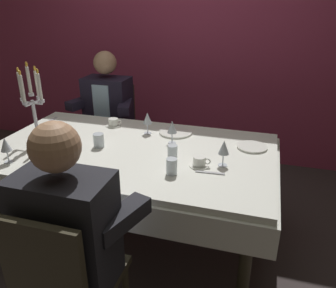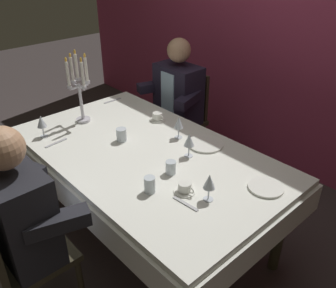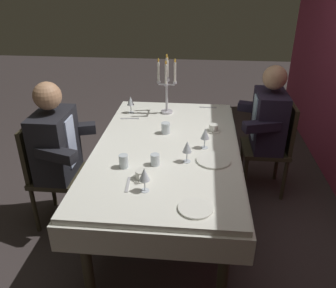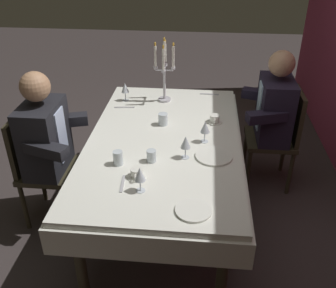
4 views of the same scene
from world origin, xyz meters
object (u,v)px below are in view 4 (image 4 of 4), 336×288
at_px(candelabra, 164,72).
at_px(coffee_cup_0, 215,119).
at_px(water_tumbler_0, 163,119).
at_px(water_tumbler_1, 118,158).
at_px(wine_glass_1, 186,143).
at_px(coffee_cup_1, 137,174).
at_px(dinner_plate_1, 193,210).
at_px(dining_table, 164,152).
at_px(wine_glass_0, 205,127).
at_px(seated_diner_0, 275,109).
at_px(dinner_plate_0, 214,156).
at_px(wine_glass_2, 140,175).
at_px(seated_diner_1, 44,137).
at_px(wine_glass_3, 125,88).
at_px(water_tumbler_2, 151,156).

distance_m(candelabra, coffee_cup_0, 0.62).
height_order(water_tumbler_0, water_tumbler_1, water_tumbler_1).
xyz_separation_m(wine_glass_1, coffee_cup_1, (0.25, -0.29, -0.09)).
bearing_deg(coffee_cup_0, dinner_plate_1, -6.63).
relative_size(dining_table, wine_glass_0, 11.83).
xyz_separation_m(wine_glass_0, seated_diner_0, (-0.61, 0.59, -0.12)).
bearing_deg(coffee_cup_1, dinner_plate_0, 120.34).
bearing_deg(wine_glass_2, water_tumbler_0, 177.11).
bearing_deg(water_tumbler_0, seated_diner_1, -72.08).
distance_m(wine_glass_3, water_tumbler_0, 0.57).
relative_size(wine_glass_0, coffee_cup_1, 1.24).
relative_size(wine_glass_1, wine_glass_2, 1.00).
bearing_deg(wine_glass_2, wine_glass_0, 149.10).
relative_size(dinner_plate_0, wine_glass_3, 1.52).
bearing_deg(wine_glass_3, water_tumbler_2, 20.47).
distance_m(wine_glass_0, wine_glass_1, 0.26).
bearing_deg(coffee_cup_1, coffee_cup_0, 148.40).
relative_size(wine_glass_0, water_tumbler_0, 1.76).
distance_m(wine_glass_0, wine_glass_2, 0.72).
bearing_deg(wine_glass_1, water_tumbler_1, -74.33).
bearing_deg(wine_glass_0, seated_diner_1, -88.06).
height_order(dining_table, water_tumbler_2, water_tumbler_2).
height_order(dinner_plate_0, coffee_cup_0, coffee_cup_0).
relative_size(water_tumbler_1, water_tumbler_2, 1.17).
relative_size(wine_glass_3, seated_diner_1, 0.13).
relative_size(candelabra, seated_diner_0, 0.45).
height_order(wine_glass_0, water_tumbler_1, wine_glass_0).
xyz_separation_m(water_tumbler_2, seated_diner_1, (-0.25, -0.83, -0.05)).
distance_m(candelabra, water_tumbler_0, 0.51).
relative_size(candelabra, water_tumbler_0, 5.99).
bearing_deg(water_tumbler_2, seated_diner_0, 133.88).
bearing_deg(wine_glass_1, seated_diner_0, 139.35).
height_order(coffee_cup_0, coffee_cup_1, same).
distance_m(water_tumbler_2, coffee_cup_0, 0.74).
bearing_deg(coffee_cup_1, dinner_plate_1, 51.59).
height_order(dinner_plate_0, wine_glass_1, wine_glass_1).
xyz_separation_m(water_tumbler_0, seated_diner_1, (0.28, -0.86, -0.05)).
relative_size(dinner_plate_0, coffee_cup_1, 1.89).
bearing_deg(coffee_cup_0, water_tumbler_1, -43.74).
xyz_separation_m(dining_table, wine_glass_3, (-0.65, -0.41, 0.23)).
bearing_deg(candelabra, dinner_plate_1, 11.96).
bearing_deg(dining_table, seated_diner_1, -86.42).
bearing_deg(wine_glass_0, dinner_plate_1, -3.74).
xyz_separation_m(dinner_plate_1, water_tumbler_0, (-1.00, -0.27, 0.04)).
height_order(dining_table, coffee_cup_0, coffee_cup_0).
bearing_deg(water_tumbler_0, candelabra, -175.64).
height_order(wine_glass_0, wine_glass_2, same).
bearing_deg(candelabra, dinner_plate_0, 25.48).
xyz_separation_m(water_tumbler_0, water_tumbler_2, (0.53, -0.02, -0.01)).
bearing_deg(dinner_plate_0, seated_diner_0, 146.99).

